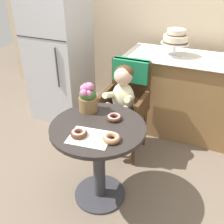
# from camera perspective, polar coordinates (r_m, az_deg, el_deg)

# --- Properties ---
(ground_plane) EXTENTS (8.00, 8.00, 0.00)m
(ground_plane) POSITION_cam_1_polar(r_m,az_deg,el_deg) (2.42, -2.61, -17.38)
(ground_plane) COLOR #6B5B4C
(back_wall) EXTENTS (4.80, 0.10, 2.70)m
(back_wall) POSITION_cam_1_polar(r_m,az_deg,el_deg) (3.41, 11.50, 22.43)
(back_wall) COLOR #C1AD8E
(back_wall) RESTS_ON ground
(cafe_table) EXTENTS (0.72, 0.72, 0.72)m
(cafe_table) POSITION_cam_1_polar(r_m,az_deg,el_deg) (2.07, -2.94, -7.91)
(cafe_table) COLOR #282321
(cafe_table) RESTS_ON ground
(wicker_chair) EXTENTS (0.42, 0.45, 0.95)m
(wicker_chair) POSITION_cam_1_polar(r_m,az_deg,el_deg) (2.61, 3.37, 4.18)
(wicker_chair) COLOR #472D19
(wicker_chair) RESTS_ON ground
(seated_child) EXTENTS (0.27, 0.32, 0.73)m
(seated_child) POSITION_cam_1_polar(r_m,az_deg,el_deg) (2.46, 2.13, 3.51)
(seated_child) COLOR beige
(seated_child) RESTS_ON ground
(paper_napkin) EXTENTS (0.31, 0.25, 0.00)m
(paper_napkin) POSITION_cam_1_polar(r_m,az_deg,el_deg) (1.83, -4.87, -5.52)
(paper_napkin) COLOR white
(paper_napkin) RESTS_ON cafe_table
(donut_front) EXTENTS (0.12, 0.12, 0.04)m
(donut_front) POSITION_cam_1_polar(r_m,az_deg,el_deg) (2.01, 0.48, -1.14)
(donut_front) COLOR #4C2D19
(donut_front) RESTS_ON cafe_table
(donut_mid) EXTENTS (0.12, 0.12, 0.05)m
(donut_mid) POSITION_cam_1_polar(r_m,az_deg,el_deg) (1.84, -7.20, -4.56)
(donut_mid) COLOR #4C2D19
(donut_mid) RESTS_ON cafe_table
(donut_side) EXTENTS (0.12, 0.12, 0.04)m
(donut_side) POSITION_cam_1_polar(r_m,az_deg,el_deg) (1.78, -0.11, -5.64)
(donut_side) COLOR #936033
(donut_side) RESTS_ON cafe_table
(flower_vase) EXTENTS (0.15, 0.16, 0.25)m
(flower_vase) POSITION_cam_1_polar(r_m,az_deg,el_deg) (2.09, -5.27, 3.17)
(flower_vase) COLOR brown
(flower_vase) RESTS_ON cafe_table
(display_counter) EXTENTS (1.56, 0.62, 0.90)m
(display_counter) POSITION_cam_1_polar(r_m,az_deg,el_deg) (3.06, 17.41, 3.04)
(display_counter) COLOR olive
(display_counter) RESTS_ON ground
(tiered_cake_stand) EXTENTS (0.30, 0.30, 0.27)m
(tiered_cake_stand) POSITION_cam_1_polar(r_m,az_deg,el_deg) (2.88, 13.67, 15.31)
(tiered_cake_stand) COLOR silver
(tiered_cake_stand) RESTS_ON display_counter
(refrigerator) EXTENTS (0.64, 0.63, 1.70)m
(refrigerator) POSITION_cam_1_polar(r_m,az_deg,el_deg) (3.25, -11.51, 13.00)
(refrigerator) COLOR #B7BABF
(refrigerator) RESTS_ON ground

